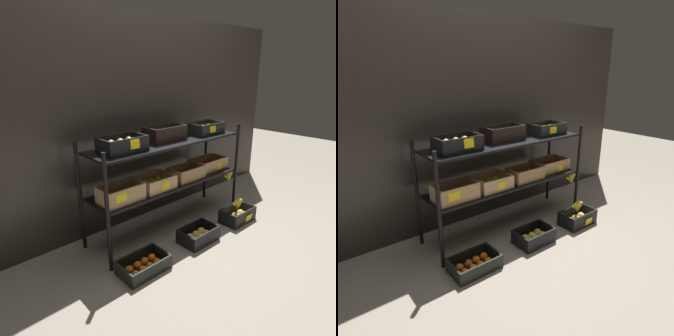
% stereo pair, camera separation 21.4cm
% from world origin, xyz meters
% --- Properties ---
extents(ground_plane, '(10.00, 10.00, 0.00)m').
position_xyz_m(ground_plane, '(0.00, 0.00, 0.00)').
color(ground_plane, gray).
extents(storefront_wall, '(3.95, 0.12, 1.93)m').
position_xyz_m(storefront_wall, '(0.00, 0.41, 0.97)').
color(storefront_wall, '#2D2823').
rests_on(storefront_wall, ground_plane).
extents(display_rack, '(1.69, 0.45, 0.98)m').
position_xyz_m(display_rack, '(0.01, -0.01, 0.65)').
color(display_rack, black).
rests_on(display_rack, ground_plane).
extents(crate_ground_tangerine, '(0.38, 0.24, 0.11)m').
position_xyz_m(crate_ground_tangerine, '(-0.60, -0.38, 0.04)').
color(crate_ground_tangerine, black).
rests_on(crate_ground_tangerine, ground_plane).
extents(crate_ground_apple_gold, '(0.34, 0.22, 0.13)m').
position_xyz_m(crate_ground_apple_gold, '(0.02, -0.38, 0.05)').
color(crate_ground_apple_gold, black).
rests_on(crate_ground_apple_gold, ground_plane).
extents(crate_ground_center_apple_gold, '(0.35, 0.22, 0.14)m').
position_xyz_m(crate_ground_center_apple_gold, '(0.58, -0.40, 0.05)').
color(crate_ground_center_apple_gold, black).
rests_on(crate_ground_center_apple_gold, ground_plane).
extents(banana_bunch_loose, '(0.16, 0.05, 0.13)m').
position_xyz_m(banana_bunch_loose, '(0.56, -0.41, 0.20)').
color(banana_bunch_loose, brown).
rests_on(banana_bunch_loose, crate_ground_center_apple_gold).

